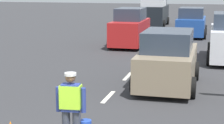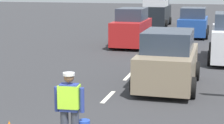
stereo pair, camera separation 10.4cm
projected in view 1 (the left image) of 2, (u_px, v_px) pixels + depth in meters
name	position (u px, v px, depth m)	size (l,w,h in m)	color
ground_plane	(165.00, 37.00, 27.18)	(96.00, 96.00, 0.00)	#333335
lane_center_line	(172.00, 30.00, 31.17)	(0.14, 46.40, 0.01)	silver
road_worker	(72.00, 106.00, 8.63)	(0.75, 0.42, 1.67)	#383D4C
delivery_truck	(155.00, 7.00, 34.01)	(2.16, 4.60, 3.54)	black
car_outgoing_ahead	(168.00, 61.00, 13.76)	(2.07, 4.04, 1.99)	gray
car_oncoming_second	(130.00, 29.00, 22.92)	(1.96, 4.06, 2.21)	red
car_outgoing_far	(191.00, 23.00, 27.25)	(2.10, 4.12, 1.99)	#1E4799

